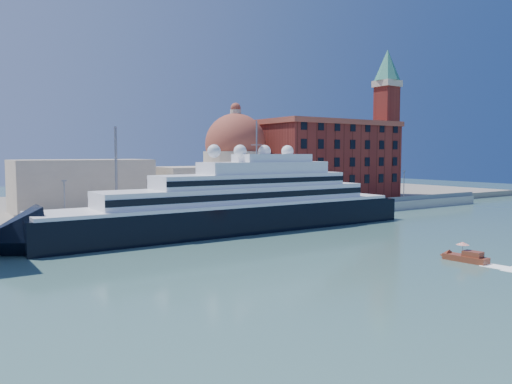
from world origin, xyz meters
TOP-DOWN VIEW (x-y plane):
  - ground at (0.00, 0.00)m, footprint 400.00×400.00m
  - quay at (0.00, 34.00)m, footprint 180.00×10.00m
  - land at (0.00, 75.00)m, footprint 260.00×72.00m
  - quay_fence at (0.00, 29.50)m, footprint 180.00×0.10m
  - superyacht at (-2.72, 23.00)m, footprint 86.14×11.94m
  - water_taxi at (13.27, -19.17)m, footprint 2.69×6.30m
  - warehouse at (52.00, 52.00)m, footprint 43.00×19.00m
  - campanile at (76.00, 52.00)m, footprint 8.40×8.40m
  - church at (6.39, 57.72)m, footprint 66.00×18.00m
  - lamp_posts at (-12.67, 32.27)m, footprint 120.80×2.40m

SIDE VIEW (x-z plane):
  - ground at x=0.00m, z-range 0.00..0.00m
  - water_taxi at x=13.27m, z-range -0.75..2.15m
  - land at x=0.00m, z-range 0.00..2.00m
  - quay at x=0.00m, z-range 0.00..2.50m
  - quay_fence at x=0.00m, z-range 2.50..3.70m
  - superyacht at x=-2.72m, z-range -8.43..17.31m
  - lamp_posts at x=-12.67m, z-range 0.84..18.84m
  - church at x=6.39m, z-range -1.84..23.66m
  - warehouse at x=52.00m, z-range 2.16..25.41m
  - campanile at x=76.00m, z-range 5.26..52.26m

